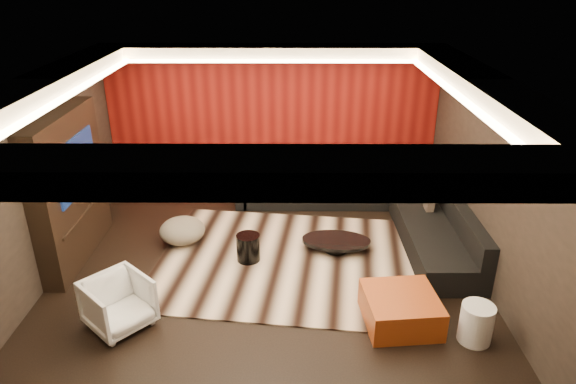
{
  "coord_description": "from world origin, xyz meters",
  "views": [
    {
      "loc": [
        0.34,
        -6.14,
        4.07
      ],
      "look_at": [
        0.3,
        0.6,
        1.05
      ],
      "focal_mm": 32.0,
      "sensor_mm": 36.0,
      "label": 1
    }
  ],
  "objects_px": {
    "armchair": "(119,303)",
    "coffee_table": "(336,244)",
    "white_side_table": "(476,323)",
    "drum_stool": "(248,248)",
    "orange_ottoman": "(400,309)",
    "sectional_sofa": "(371,204)"
  },
  "relations": [
    {
      "from": "armchair",
      "to": "coffee_table",
      "type": "bearing_deg",
      "value": -13.91
    },
    {
      "from": "white_side_table",
      "to": "armchair",
      "type": "distance_m",
      "value": 4.24
    },
    {
      "from": "drum_stool",
      "to": "orange_ottoman",
      "type": "height_order",
      "value": "drum_stool"
    },
    {
      "from": "coffee_table",
      "to": "orange_ottoman",
      "type": "bearing_deg",
      "value": -69.41
    },
    {
      "from": "armchair",
      "to": "white_side_table",
      "type": "bearing_deg",
      "value": -50.28
    },
    {
      "from": "drum_stool",
      "to": "orange_ottoman",
      "type": "relative_size",
      "value": 0.47
    },
    {
      "from": "white_side_table",
      "to": "sectional_sofa",
      "type": "xyz_separation_m",
      "value": [
        -0.77,
        3.18,
        0.02
      ]
    },
    {
      "from": "white_side_table",
      "to": "orange_ottoman",
      "type": "bearing_deg",
      "value": 158.3
    },
    {
      "from": "coffee_table",
      "to": "drum_stool",
      "type": "bearing_deg",
      "value": -167.12
    },
    {
      "from": "sectional_sofa",
      "to": "white_side_table",
      "type": "bearing_deg",
      "value": -76.46
    },
    {
      "from": "drum_stool",
      "to": "orange_ottoman",
      "type": "distance_m",
      "value": 2.43
    },
    {
      "from": "coffee_table",
      "to": "orange_ottoman",
      "type": "relative_size",
      "value": 1.21
    },
    {
      "from": "coffee_table",
      "to": "armchair",
      "type": "xyz_separation_m",
      "value": [
        -2.77,
        -1.81,
        0.21
      ]
    },
    {
      "from": "drum_stool",
      "to": "sectional_sofa",
      "type": "xyz_separation_m",
      "value": [
        2.02,
        1.43,
        0.04
      ]
    },
    {
      "from": "white_side_table",
      "to": "coffee_table",
      "type": "bearing_deg",
      "value": 125.49
    },
    {
      "from": "sectional_sofa",
      "to": "orange_ottoman",
      "type": "bearing_deg",
      "value": -90.94
    },
    {
      "from": "drum_stool",
      "to": "coffee_table",
      "type": "bearing_deg",
      "value": 12.88
    },
    {
      "from": "white_side_table",
      "to": "armchair",
      "type": "height_order",
      "value": "armchair"
    },
    {
      "from": "coffee_table",
      "to": "armchair",
      "type": "bearing_deg",
      "value": -146.91
    },
    {
      "from": "drum_stool",
      "to": "white_side_table",
      "type": "bearing_deg",
      "value": -32.07
    },
    {
      "from": "coffee_table",
      "to": "drum_stool",
      "type": "xyz_separation_m",
      "value": [
        -1.33,
        -0.3,
        0.12
      ]
    },
    {
      "from": "coffee_table",
      "to": "armchair",
      "type": "relative_size",
      "value": 1.48
    }
  ]
}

